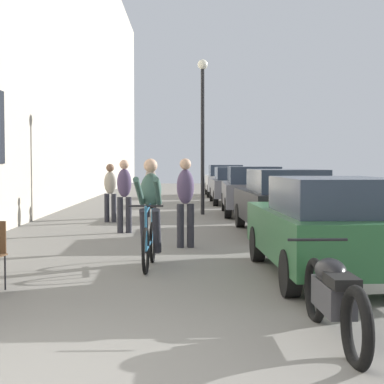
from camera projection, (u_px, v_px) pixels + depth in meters
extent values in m
plane|color=slate|center=(38.00, 384.00, 4.49)|extent=(88.00, 88.00, 0.00)
cube|color=#B7AD99|center=(33.00, 4.00, 18.12)|extent=(0.50, 68.00, 12.80)
cylinder|color=black|center=(5.00, 272.00, 7.82)|extent=(0.02, 0.02, 0.45)
torus|color=black|center=(146.00, 251.00, 8.99)|extent=(0.08, 0.71, 0.71)
torus|color=black|center=(153.00, 242.00, 10.04)|extent=(0.08, 0.71, 0.71)
cylinder|color=#286084|center=(152.00, 225.00, 9.94)|extent=(0.05, 0.22, 0.58)
cylinder|color=#286084|center=(149.00, 207.00, 9.42)|extent=(0.07, 0.83, 0.14)
cylinder|color=#286084|center=(146.00, 229.00, 9.00)|extent=(0.04, 0.09, 0.67)
cylinder|color=#286084|center=(150.00, 244.00, 9.54)|extent=(0.08, 1.00, 0.12)
cylinder|color=black|center=(146.00, 206.00, 9.01)|extent=(0.52, 0.05, 0.03)
ellipsoid|color=black|center=(151.00, 207.00, 9.83)|extent=(0.12, 0.24, 0.06)
ellipsoid|color=#38564C|center=(151.00, 190.00, 9.74)|extent=(0.36, 0.36, 0.59)
sphere|color=tan|center=(151.00, 165.00, 9.68)|extent=(0.22, 0.22, 0.22)
cylinder|color=#26262D|center=(157.00, 231.00, 9.69)|extent=(0.15, 0.40, 0.75)
cylinder|color=#26262D|center=(144.00, 231.00, 9.70)|extent=(0.15, 0.40, 0.75)
cylinder|color=#38564C|center=(158.00, 192.00, 9.35)|extent=(0.11, 0.75, 0.48)
cylinder|color=#38564C|center=(139.00, 192.00, 9.36)|extent=(0.14, 0.75, 0.48)
cylinder|color=#26262D|center=(190.00, 226.00, 11.75)|extent=(0.14, 0.14, 0.85)
cylinder|color=#26262D|center=(180.00, 226.00, 11.71)|extent=(0.14, 0.14, 0.85)
ellipsoid|color=#4C3D5B|center=(185.00, 187.00, 11.69)|extent=(0.38, 0.30, 0.67)
sphere|color=tan|center=(185.00, 164.00, 11.67)|extent=(0.22, 0.22, 0.22)
cylinder|color=#26262D|center=(129.00, 215.00, 14.22)|extent=(0.14, 0.14, 0.84)
cylinder|color=#26262D|center=(120.00, 215.00, 14.18)|extent=(0.14, 0.14, 0.84)
ellipsoid|color=#4C3D5B|center=(124.00, 183.00, 14.16)|extent=(0.38, 0.30, 0.67)
sphere|color=tan|center=(124.00, 164.00, 14.14)|extent=(0.22, 0.22, 0.22)
cylinder|color=#26262D|center=(114.00, 208.00, 16.73)|extent=(0.14, 0.14, 0.79)
cylinder|color=#26262D|center=(107.00, 208.00, 16.76)|extent=(0.14, 0.14, 0.79)
ellipsoid|color=#9E9384|center=(110.00, 183.00, 16.71)|extent=(0.38, 0.29, 0.62)
sphere|color=brown|center=(110.00, 168.00, 16.69)|extent=(0.22, 0.22, 0.22)
cylinder|color=#26262D|center=(154.00, 203.00, 18.35)|extent=(0.14, 0.14, 0.83)
cylinder|color=#26262D|center=(148.00, 203.00, 18.37)|extent=(0.14, 0.14, 0.83)
ellipsoid|color=gray|center=(151.00, 179.00, 18.32)|extent=(0.37, 0.28, 0.66)
sphere|color=brown|center=(151.00, 165.00, 18.30)|extent=(0.22, 0.22, 0.22)
cylinder|color=black|center=(203.00, 142.00, 19.18)|extent=(0.12, 0.12, 4.60)
sphere|color=silver|center=(203.00, 65.00, 19.06)|extent=(0.32, 0.32, 0.32)
cube|color=#23512D|center=(324.00, 233.00, 8.75)|extent=(1.80, 4.10, 0.66)
cube|color=#283342|center=(334.00, 195.00, 8.24)|extent=(1.47, 2.23, 0.49)
cylinder|color=black|center=(257.00, 244.00, 10.07)|extent=(0.21, 0.59, 0.58)
cylinder|color=black|center=(348.00, 243.00, 10.13)|extent=(0.21, 0.59, 0.58)
cylinder|color=black|center=(290.00, 273.00, 7.40)|extent=(0.21, 0.59, 0.58)
cube|color=black|center=(281.00, 206.00, 14.03)|extent=(1.87, 4.26, 0.68)
cube|color=#283342|center=(286.00, 181.00, 13.50)|extent=(1.53, 2.31, 0.51)
cylinder|color=black|center=(240.00, 215.00, 15.40)|extent=(0.21, 0.61, 0.61)
cylinder|color=black|center=(302.00, 215.00, 15.47)|extent=(0.21, 0.61, 0.61)
cylinder|color=black|center=(256.00, 227.00, 12.63)|extent=(0.21, 0.61, 0.61)
cylinder|color=black|center=(331.00, 227.00, 12.70)|extent=(0.21, 0.61, 0.61)
cube|color=#595960|center=(252.00, 194.00, 19.24)|extent=(1.91, 4.35, 0.70)
cube|color=#283342|center=(253.00, 175.00, 18.69)|extent=(1.57, 2.37, 0.52)
cylinder|color=black|center=(225.00, 202.00, 20.69)|extent=(0.22, 0.63, 0.62)
cylinder|color=black|center=(272.00, 202.00, 20.66)|extent=(0.22, 0.63, 0.62)
cylinder|color=black|center=(228.00, 208.00, 17.85)|extent=(0.22, 0.63, 0.62)
cylinder|color=black|center=(283.00, 208.00, 17.82)|extent=(0.22, 0.63, 0.62)
cube|color=#595960|center=(233.00, 188.00, 24.48)|extent=(1.74, 4.17, 0.68)
cube|color=#283342|center=(234.00, 173.00, 23.95)|extent=(1.46, 2.25, 0.50)
cylinder|color=black|center=(212.00, 194.00, 25.85)|extent=(0.20, 0.60, 0.60)
cylinder|color=black|center=(249.00, 194.00, 25.88)|extent=(0.20, 0.60, 0.60)
cylinder|color=black|center=(216.00, 198.00, 23.11)|extent=(0.20, 0.60, 0.60)
cylinder|color=black|center=(257.00, 198.00, 23.14)|extent=(0.20, 0.60, 0.60)
cube|color=#B7B7BC|center=(224.00, 183.00, 30.00)|extent=(1.80, 4.35, 0.71)
cube|color=#283342|center=(225.00, 170.00, 29.45)|extent=(1.51, 2.35, 0.53)
cylinder|color=black|center=(207.00, 188.00, 31.44)|extent=(0.20, 0.63, 0.63)
cylinder|color=black|center=(238.00, 188.00, 31.46)|extent=(0.20, 0.63, 0.63)
cylinder|color=black|center=(209.00, 191.00, 28.58)|extent=(0.20, 0.63, 0.63)
cylinder|color=black|center=(244.00, 191.00, 28.60)|extent=(0.20, 0.63, 0.63)
torus|color=black|center=(315.00, 291.00, 6.35)|extent=(0.10, 0.69, 0.69)
torus|color=black|center=(357.00, 328.00, 4.91)|extent=(0.11, 0.70, 0.70)
cube|color=#333338|center=(333.00, 296.00, 5.63)|extent=(0.25, 0.76, 0.28)
ellipsoid|color=black|center=(331.00, 271.00, 5.72)|extent=(0.29, 0.53, 0.24)
cube|color=black|center=(342.00, 281.00, 5.34)|extent=(0.25, 0.44, 0.10)
cylinder|color=black|center=(318.00, 240.00, 6.23)|extent=(0.62, 0.04, 0.03)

